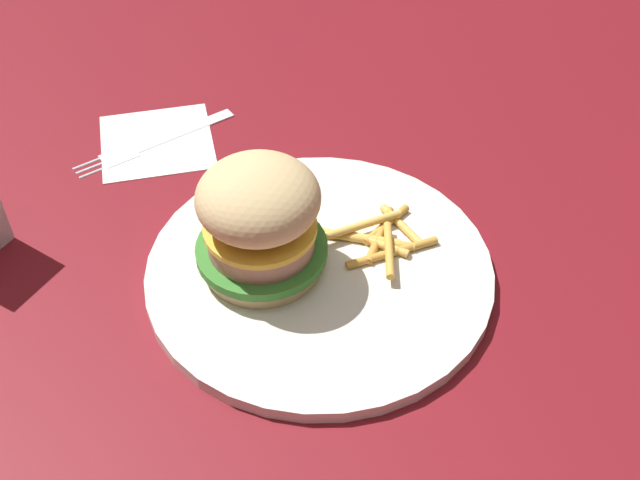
% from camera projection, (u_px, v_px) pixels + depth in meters
% --- Properties ---
extents(ground_plane, '(1.60, 1.60, 0.00)m').
position_uv_depth(ground_plane, '(306.00, 258.00, 0.69)').
color(ground_plane, maroon).
extents(plate, '(0.29, 0.29, 0.01)m').
position_uv_depth(plate, '(320.00, 271.00, 0.67)').
color(plate, silver).
rests_on(plate, ground_plane).
extents(sandwich, '(0.11, 0.11, 0.10)m').
position_uv_depth(sandwich, '(261.00, 222.00, 0.63)').
color(sandwich, tan).
rests_on(sandwich, plate).
extents(fries_pile, '(0.09, 0.10, 0.01)m').
position_uv_depth(fries_pile, '(377.00, 237.00, 0.68)').
color(fries_pile, '#E5B251').
rests_on(fries_pile, plate).
extents(napkin, '(0.14, 0.14, 0.00)m').
position_uv_depth(napkin, '(157.00, 141.00, 0.80)').
color(napkin, white).
rests_on(napkin, ground_plane).
extents(fork, '(0.03, 0.17, 0.00)m').
position_uv_depth(fork, '(155.00, 140.00, 0.80)').
color(fork, silver).
rests_on(fork, napkin).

